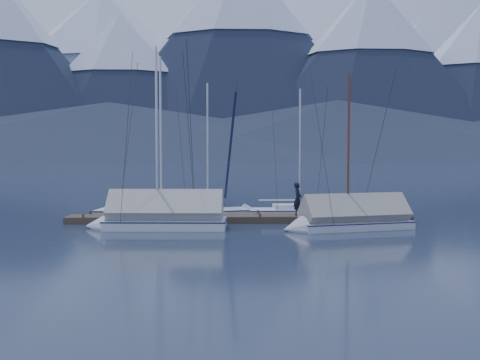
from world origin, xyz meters
name	(u,v)px	position (x,y,z in m)	size (l,w,h in m)	color
ground	(241,227)	(0.00, 0.00, 0.00)	(1000.00, 1000.00, 0.00)	#172134
mountain_range	(230,82)	(4.12, 370.45, 58.65)	(877.00, 584.00, 150.50)	#475675
dock	(240,220)	(0.00, 2.00, 0.11)	(18.00, 1.50, 0.54)	#382D23
mooring_posts	(231,215)	(-0.50, 2.00, 0.35)	(15.12, 1.52, 0.35)	#382D23
sailboat_open_left	(171,215)	(-3.82, 3.68, 0.17)	(7.62, 3.28, 9.81)	silver
sailboat_open_mid	(215,214)	(-1.34, 4.38, 0.15)	(6.52, 3.36, 8.30)	silver
sailboat_open_right	(307,213)	(3.96, 4.60, 0.14)	(6.11, 2.61, 8.02)	white
sailboat_covered_near	(345,221)	(4.90, -0.81, 0.41)	(6.55, 3.27, 8.16)	silver
sailboat_covered_far	(155,219)	(-4.16, -0.33, 0.46)	(6.84, 2.88, 9.48)	silver
person	(298,199)	(3.05, 1.96, 1.20)	(0.63, 0.41, 1.73)	black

